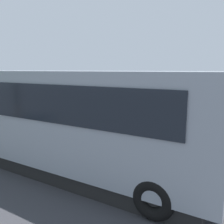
{
  "coord_description": "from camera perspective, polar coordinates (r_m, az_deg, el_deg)",
  "views": [
    {
      "loc": [
        -6.75,
        10.3,
        3.3
      ],
      "look_at": [
        0.61,
        0.12,
        1.1
      ],
      "focal_mm": 39.17,
      "sensor_mm": 36.0,
      "label": 1
    }
  ],
  "objects": [
    {
      "name": "ground_plane",
      "position": [
        12.75,
        2.52,
        -5.08
      ],
      "size": [
        80.0,
        80.0,
        0.0
      ],
      "primitive_type": "plane",
      "color": "#38383D"
    },
    {
      "name": "tour_bus",
      "position": [
        7.91,
        -9.51,
        -2.28
      ],
      "size": [
        9.53,
        3.2,
        3.25
      ],
      "color": "#8C939E",
      "rests_on": "ground_plane"
    },
    {
      "name": "spectator_far_left",
      "position": [
        9.3,
        11.68,
        -4.12
      ],
      "size": [
        0.58,
        0.35,
        1.79
      ],
      "color": "#473823",
      "rests_on": "ground_plane"
    },
    {
      "name": "spectator_left",
      "position": [
        9.75,
        4.98,
        -3.19
      ],
      "size": [
        0.58,
        0.38,
        1.82
      ],
      "color": "black",
      "rests_on": "ground_plane"
    },
    {
      "name": "spectator_centre",
      "position": [
        10.31,
        0.71,
        -2.87
      ],
      "size": [
        0.58,
        0.37,
        1.71
      ],
      "color": "black",
      "rests_on": "ground_plane"
    },
    {
      "name": "spectator_right",
      "position": [
        11.08,
        -4.38,
        -2.02
      ],
      "size": [
        0.58,
        0.34,
        1.7
      ],
      "color": "black",
      "rests_on": "ground_plane"
    },
    {
      "name": "spectator_far_right",
      "position": [
        11.57,
        -8.85,
        -1.38
      ],
      "size": [
        0.57,
        0.31,
        1.76
      ],
      "color": "black",
      "rests_on": "ground_plane"
    },
    {
      "name": "parked_motorcycle_silver",
      "position": [
        12.46,
        -15.13,
        -3.49
      ],
      "size": [
        2.03,
        0.73,
        0.99
      ],
      "color": "black",
      "rests_on": "ground_plane"
    },
    {
      "name": "parked_motorcycle_dark",
      "position": [
        8.79,
        10.84,
        -8.94
      ],
      "size": [
        2.05,
        0.58,
        0.99
      ],
      "color": "black",
      "rests_on": "ground_plane"
    },
    {
      "name": "stunt_motorcycle",
      "position": [
        16.94,
        -5.45,
        1.96
      ],
      "size": [
        1.96,
        1.03,
        1.56
      ],
      "color": "black",
      "rests_on": "ground_plane"
    },
    {
      "name": "traffic_cone",
      "position": [
        15.97,
        -1.68,
        -0.88
      ],
      "size": [
        0.34,
        0.34,
        0.63
      ],
      "color": "orange",
      "rests_on": "ground_plane"
    },
    {
      "name": "bay_line_b",
      "position": [
        12.92,
        13.07,
        -5.11
      ],
      "size": [
        0.17,
        3.76,
        0.01
      ],
      "color": "white",
      "rests_on": "ground_plane"
    },
    {
      "name": "bay_line_c",
      "position": [
        14.27,
        2.11,
        -3.43
      ],
      "size": [
        0.19,
        4.58,
        0.01
      ],
      "color": "white",
      "rests_on": "ground_plane"
    },
    {
      "name": "bay_line_d",
      "position": [
        16.05,
        -6.67,
        -1.99
      ],
      "size": [
        0.18,
        3.95,
        0.01
      ],
      "color": "white",
      "rests_on": "ground_plane"
    }
  ]
}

